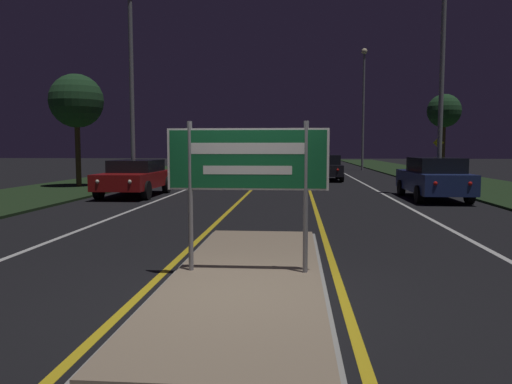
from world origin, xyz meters
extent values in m
plane|color=black|center=(0.00, 0.00, 0.00)|extent=(160.00, 160.00, 0.00)
cube|color=#999993|center=(0.00, 0.77, 0.03)|extent=(2.18, 7.03, 0.05)
cube|color=gray|center=(0.00, 0.77, 0.05)|extent=(2.06, 6.91, 0.10)
cube|color=#1E3319|center=(-9.50, 20.00, 0.04)|extent=(5.00, 100.00, 0.08)
cube|color=#1E3319|center=(9.50, 20.00, 0.04)|extent=(5.00, 100.00, 0.08)
cube|color=gold|center=(-1.28, 25.00, 0.00)|extent=(0.12, 70.00, 0.01)
cube|color=gold|center=(1.28, 25.00, 0.00)|extent=(0.12, 70.00, 0.01)
cube|color=silver|center=(-4.20, 25.00, 0.00)|extent=(0.12, 70.00, 0.01)
cube|color=silver|center=(4.20, 25.00, 0.00)|extent=(0.12, 70.00, 0.01)
cube|color=silver|center=(-7.20, 25.00, 0.00)|extent=(0.10, 70.00, 0.01)
cube|color=silver|center=(7.20, 25.00, 0.00)|extent=(0.10, 70.00, 0.01)
cylinder|color=gray|center=(-0.82, 0.77, 1.17)|extent=(0.07, 0.07, 2.14)
cylinder|color=gray|center=(0.82, 0.77, 1.17)|extent=(0.07, 0.07, 2.14)
cube|color=#146033|center=(0.00, 0.77, 1.70)|extent=(2.28, 0.04, 0.87)
cube|color=white|center=(0.00, 0.75, 1.70)|extent=(2.28, 0.00, 0.87)
cube|color=#146033|center=(0.00, 0.74, 1.70)|extent=(2.21, 0.01, 0.81)
cube|color=white|center=(0.00, 0.74, 1.85)|extent=(1.59, 0.01, 0.16)
cube|color=white|center=(0.00, 0.74, 1.55)|extent=(1.25, 0.01, 0.12)
cylinder|color=gray|center=(-6.12, 14.19, 4.23)|extent=(0.18, 0.18, 8.47)
cylinder|color=gray|center=(6.18, 13.51, 4.24)|extent=(0.18, 0.18, 8.48)
cylinder|color=gray|center=(6.13, 35.49, 4.75)|extent=(0.18, 0.18, 9.49)
sphere|color=beige|center=(6.13, 35.49, 9.63)|extent=(0.48, 0.48, 0.48)
cube|color=navy|center=(5.62, 12.21, 0.65)|extent=(1.72, 4.60, 0.69)
cube|color=black|center=(5.62, 11.93, 1.25)|extent=(1.51, 2.39, 0.52)
sphere|color=red|center=(5.08, 9.93, 0.74)|extent=(0.14, 0.14, 0.14)
sphere|color=red|center=(6.15, 9.93, 0.74)|extent=(0.14, 0.14, 0.14)
cylinder|color=black|center=(4.80, 13.64, 0.30)|extent=(0.22, 0.61, 0.61)
cylinder|color=black|center=(6.44, 13.64, 0.30)|extent=(0.22, 0.61, 0.61)
cylinder|color=black|center=(4.80, 10.78, 0.30)|extent=(0.22, 0.61, 0.61)
cylinder|color=black|center=(6.44, 10.78, 0.30)|extent=(0.22, 0.61, 0.61)
cube|color=black|center=(2.34, 22.54, 0.62)|extent=(1.72, 4.41, 0.62)
cube|color=black|center=(2.34, 22.28, 1.19)|extent=(1.51, 2.29, 0.53)
sphere|color=red|center=(1.81, 20.36, 0.69)|extent=(0.14, 0.14, 0.14)
sphere|color=red|center=(2.88, 20.36, 0.69)|extent=(0.14, 0.14, 0.14)
cylinder|color=black|center=(1.52, 23.91, 0.31)|extent=(0.22, 0.62, 0.62)
cylinder|color=black|center=(3.16, 23.91, 0.31)|extent=(0.22, 0.62, 0.62)
cylinder|color=black|center=(1.52, 21.17, 0.31)|extent=(0.22, 0.62, 0.62)
cylinder|color=black|center=(3.16, 21.17, 0.31)|extent=(0.22, 0.62, 0.62)
cube|color=maroon|center=(-5.52, 12.54, 0.64)|extent=(1.83, 4.50, 0.58)
cube|color=black|center=(-5.52, 12.81, 1.16)|extent=(1.61, 2.34, 0.46)
sphere|color=white|center=(-6.09, 10.31, 0.71)|extent=(0.14, 0.14, 0.14)
sphere|color=white|center=(-4.96, 10.31, 0.71)|extent=(0.14, 0.14, 0.14)
cylinder|color=black|center=(-6.40, 11.14, 0.35)|extent=(0.22, 0.69, 0.69)
cylinder|color=black|center=(-4.65, 11.14, 0.35)|extent=(0.22, 0.69, 0.69)
cylinder|color=black|center=(-6.40, 13.93, 0.35)|extent=(0.22, 0.69, 0.69)
cylinder|color=black|center=(-4.65, 13.93, 0.35)|extent=(0.22, 0.69, 0.69)
cube|color=black|center=(-2.59, 22.73, 0.67)|extent=(1.89, 4.38, 0.61)
cube|color=black|center=(-2.59, 23.00, 1.18)|extent=(1.66, 2.28, 0.42)
sphere|color=white|center=(-3.18, 20.56, 0.74)|extent=(0.14, 0.14, 0.14)
sphere|color=white|center=(-2.00, 20.56, 0.74)|extent=(0.14, 0.14, 0.14)
cylinder|color=black|center=(-3.49, 21.38, 0.36)|extent=(0.22, 0.72, 0.72)
cylinder|color=black|center=(-1.68, 21.38, 0.36)|extent=(0.22, 0.72, 0.72)
cylinder|color=black|center=(-3.49, 24.09, 0.36)|extent=(0.22, 0.72, 0.72)
cylinder|color=black|center=(-1.68, 24.09, 0.36)|extent=(0.22, 0.72, 0.72)
cylinder|color=gray|center=(8.65, 22.64, 1.14)|extent=(0.06, 0.06, 2.12)
cube|color=yellow|center=(8.65, 22.64, 2.14)|extent=(0.60, 0.02, 0.60)
cylinder|color=#4C3823|center=(-9.31, 16.00, 1.76)|extent=(0.24, 0.24, 3.36)
sphere|color=#1E4223|center=(-9.31, 16.00, 3.99)|extent=(2.43, 2.43, 2.43)
cylinder|color=#4C3823|center=(8.94, 22.75, 1.79)|extent=(0.24, 0.24, 3.43)
sphere|color=#1E4223|center=(8.94, 22.75, 3.93)|extent=(1.86, 1.86, 1.86)
camera|label=1|loc=(0.68, -6.21, 1.86)|focal=35.00mm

